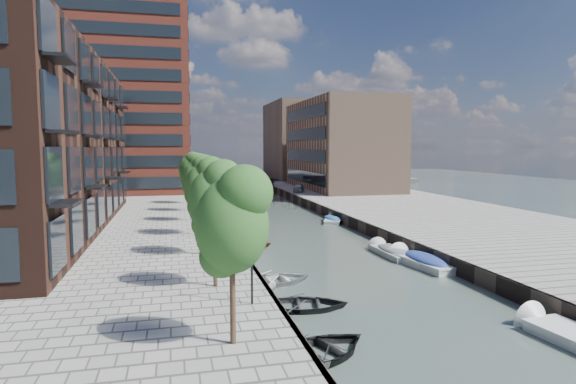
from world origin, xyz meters
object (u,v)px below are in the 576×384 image
object	(u,v)px
bridge	(234,183)
sloop_0	(317,358)
motorboat_3	(333,220)
motorboat_4	(413,259)
tree_6	(189,167)
motorboat_0	(420,261)
motorboat_2	(575,340)
tree_5	(192,170)
tree_4	(195,174)
sloop_4	(236,236)
tree_0	(232,219)
car	(299,188)
tree_2	(205,186)
sloop_1	(304,309)
motorboat_1	(390,252)
sloop_3	(274,284)
tree_1	(214,197)
tree_3	(199,178)
sloop_2	(241,247)

from	to	relation	value
bridge	sloop_0	distance (m)	67.92
motorboat_3	motorboat_4	bearing A→B (deg)	-91.27
bridge	tree_6	world-z (taller)	tree_6
motorboat_0	motorboat_2	xyz separation A→B (m)	(-0.34, -12.90, -0.12)
tree_5	motorboat_2	xyz separation A→B (m)	(13.40, -35.73, -5.20)
tree_4	sloop_4	world-z (taller)	tree_4
tree_0	sloop_4	distance (m)	25.64
tree_6	motorboat_4	distance (m)	32.44
tree_6	tree_4	bearing A→B (deg)	-90.00
tree_4	car	world-z (taller)	tree_4
tree_2	motorboat_4	world-z (taller)	tree_2
sloop_0	sloop_1	size ratio (longest dim) A/B	1.10
motorboat_0	motorboat_2	distance (m)	12.91
motorboat_1	sloop_3	bearing A→B (deg)	-151.01
motorboat_0	tree_4	bearing A→B (deg)	130.96
tree_1	sloop_1	distance (m)	6.82
tree_3	motorboat_1	bearing A→B (deg)	-23.24
sloop_2	motorboat_2	size ratio (longest dim) A/B	0.80
tree_5	sloop_4	world-z (taller)	tree_5
motorboat_4	sloop_1	bearing A→B (deg)	-142.32
tree_5	tree_2	bearing A→B (deg)	-90.00
tree_4	sloop_3	size ratio (longest dim) A/B	1.35
tree_2	tree_6	xyz separation A→B (m)	(0.00, 28.00, 0.00)
motorboat_3	tree_1	bearing A→B (deg)	-120.64
sloop_2	motorboat_3	distance (m)	15.14
tree_2	tree_1	bearing A→B (deg)	-90.00
motorboat_4	sloop_2	bearing A→B (deg)	145.49
bridge	motorboat_2	world-z (taller)	bridge
sloop_0	motorboat_2	bearing A→B (deg)	-119.89
sloop_1	motorboat_0	xyz separation A→B (m)	(9.70, 6.57, 0.23)
car	tree_5	bearing A→B (deg)	-110.34
tree_3	sloop_2	distance (m)	6.19
tree_1	sloop_2	size ratio (longest dim) A/B	1.31
tree_0	tree_4	size ratio (longest dim) A/B	1.00
tree_1	tree_2	bearing A→B (deg)	90.00
bridge	motorboat_2	distance (m)	68.92
tree_6	tree_0	bearing A→B (deg)	-90.00
sloop_4	motorboat_0	world-z (taller)	motorboat_0
motorboat_2	motorboat_4	distance (m)	13.77
tree_1	sloop_4	world-z (taller)	tree_1
motorboat_4	motorboat_3	bearing A→B (deg)	88.73
tree_5	motorboat_0	world-z (taller)	tree_5
sloop_2	tree_2	bearing A→B (deg)	168.01
tree_5	bridge	bearing A→B (deg)	75.56
sloop_2	motorboat_4	size ratio (longest dim) A/B	1.01
tree_3	motorboat_4	distance (m)	16.63
tree_1	tree_3	bearing A→B (deg)	90.00
tree_0	motorboat_0	xyz separation A→B (m)	(13.74, 12.17, -5.08)
motorboat_0	sloop_4	bearing A→B (deg)	129.47
tree_5	motorboat_0	bearing A→B (deg)	-58.95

